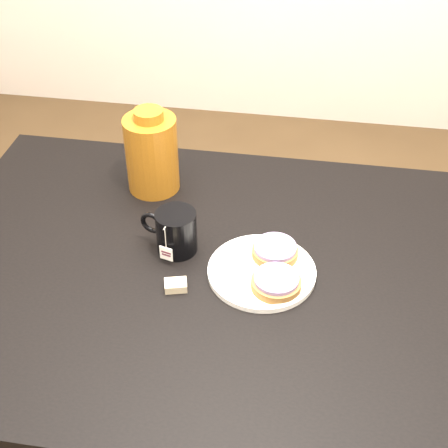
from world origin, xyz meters
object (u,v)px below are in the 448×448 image
object	(u,v)px
plate	(262,271)
bagel_package	(152,153)
bagel_front	(276,282)
mug	(175,231)
bagel_back	(275,251)
teabag_pouch	(176,285)
table	(247,300)

from	to	relation	value
plate	bagel_package	xyz separation A→B (m)	(-0.30, 0.27, 0.09)
bagel_front	mug	xyz separation A→B (m)	(-0.23, 0.09, 0.02)
plate	mug	size ratio (longest dim) A/B	1.63
bagel_back	bagel_front	size ratio (longest dim) A/B	0.79
plate	teabag_pouch	xyz separation A→B (m)	(-0.17, -0.07, 0.00)
bagel_front	bagel_package	distance (m)	0.46
teabag_pouch	bagel_back	bearing A→B (deg)	32.22
bagel_package	table	bearing A→B (deg)	-45.17
plate	bagel_package	world-z (taller)	bagel_package
bagel_front	mug	size ratio (longest dim) A/B	0.92
table	plate	bearing A→B (deg)	3.48
table	bagel_back	size ratio (longest dim) A/B	13.88
teabag_pouch	bagel_package	world-z (taller)	bagel_package
table	teabag_pouch	bearing A→B (deg)	-153.50
bagel_front	teabag_pouch	size ratio (longest dim) A/B	2.83
mug	bagel_package	distance (m)	0.25
plate	bagel_front	distance (m)	0.06
plate	teabag_pouch	world-z (taller)	teabag_pouch
table	teabag_pouch	distance (m)	0.18
plate	bagel_front	size ratio (longest dim) A/B	1.77
table	bagel_package	world-z (taller)	bagel_package
bagel_front	plate	bearing A→B (deg)	126.67
bagel_back	mug	bearing A→B (deg)	179.82
table	bagel_back	distance (m)	0.13
table	teabag_pouch	size ratio (longest dim) A/B	31.11
plate	bagel_back	size ratio (longest dim) A/B	2.24
plate	bagel_back	xyz separation A→B (m)	(0.02, 0.05, 0.02)
bagel_back	bagel_front	bearing A→B (deg)	-82.99
bagel_front	bagel_package	world-z (taller)	bagel_package
plate	bagel_back	world-z (taller)	bagel_back
plate	teabag_pouch	size ratio (longest dim) A/B	5.01
bagel_back	mug	size ratio (longest dim) A/B	0.73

